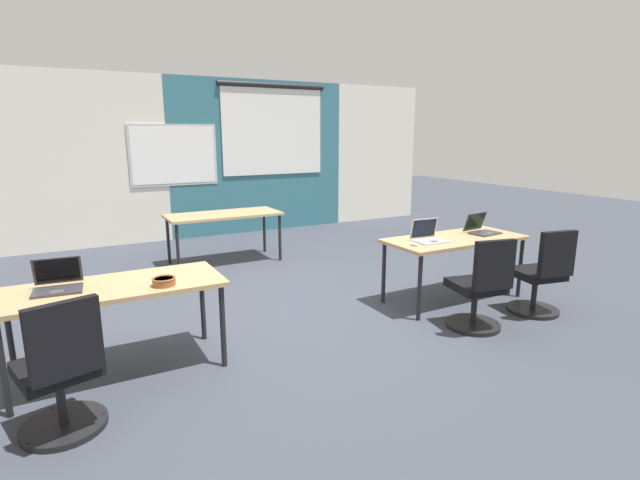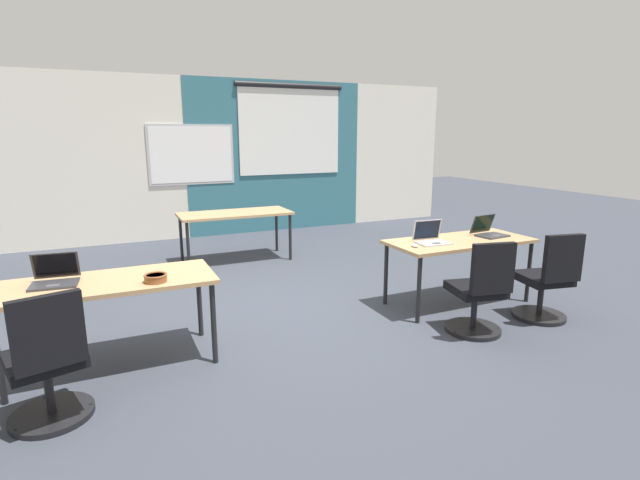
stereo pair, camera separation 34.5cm
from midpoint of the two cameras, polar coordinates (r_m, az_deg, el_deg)
ground_plane at (r=5.21m, az=-1.65°, el=-8.18°), size 24.00×24.00×0.00m
back_wall_assembly at (r=8.90m, az=-12.21°, el=9.55°), size 10.00×0.27×2.80m
desk_near_left at (r=4.07m, az=-21.57°, el=-5.32°), size 1.60×0.70×0.72m
desk_near_right at (r=5.46m, az=18.06°, el=-0.59°), size 1.60×0.70×0.72m
desk_far_center at (r=7.05m, az=-8.71°, el=2.79°), size 1.60×0.70×0.72m
laptop_near_right_inner at (r=5.19m, az=14.99°, el=0.18°), size 0.35×0.30×0.23m
mouse_near_right_inner at (r=4.97m, az=13.19°, el=-0.66°), size 0.06×0.10×0.03m
chair_near_right_inner at (r=4.75m, az=20.46°, el=-6.30°), size 0.52×0.58×0.92m
laptop_near_left_end at (r=4.11m, az=-26.98°, el=-4.05°), size 0.36×0.33×0.23m
chair_near_left_end at (r=3.53m, az=-27.20°, el=-13.59°), size 0.54×0.59×0.92m
laptop_near_right_end at (r=5.76m, az=21.11°, el=0.96°), size 0.36×0.34×0.23m
chair_near_right_end at (r=5.36m, az=27.11°, el=-4.75°), size 0.52×0.57×0.92m
snack_bowl at (r=3.88m, az=-16.61°, el=-4.33°), size 0.18×0.18×0.06m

